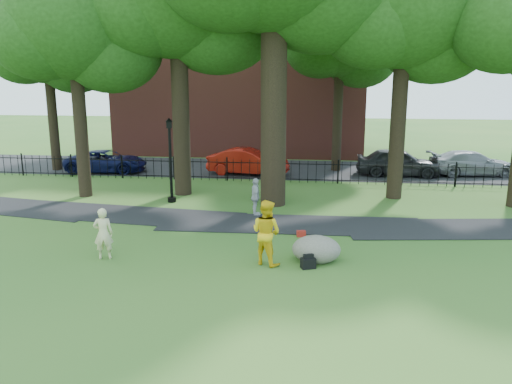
# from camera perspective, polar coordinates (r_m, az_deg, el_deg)

# --- Properties ---
(ground) EXTENTS (120.00, 120.00, 0.00)m
(ground) POSITION_cam_1_polar(r_m,az_deg,el_deg) (15.51, -0.55, -7.65)
(ground) COLOR #2A5B1F
(ground) RESTS_ON ground
(footpath) EXTENTS (36.07, 3.85, 0.03)m
(footpath) POSITION_cam_1_polar(r_m,az_deg,el_deg) (19.11, 4.04, -3.74)
(footpath) COLOR black
(footpath) RESTS_ON ground
(street) EXTENTS (80.00, 7.00, 0.02)m
(street) POSITION_cam_1_polar(r_m,az_deg,el_deg) (30.95, 3.52, 2.60)
(street) COLOR black
(street) RESTS_ON ground
(iron_fence) EXTENTS (44.00, 0.04, 1.20)m
(iron_fence) POSITION_cam_1_polar(r_m,az_deg,el_deg) (26.92, 2.96, 2.39)
(iron_fence) COLOR black
(iron_fence) RESTS_ON ground
(brick_building) EXTENTS (18.00, 8.00, 12.00)m
(brick_building) POSITION_cam_1_polar(r_m,az_deg,el_deg) (38.89, -1.58, 13.55)
(brick_building) COLOR brown
(brick_building) RESTS_ON ground
(tree_row) EXTENTS (26.82, 7.96, 12.42)m
(tree_row) POSITION_cam_1_polar(r_m,az_deg,el_deg) (23.03, 3.80, 19.53)
(tree_row) COLOR black
(tree_row) RESTS_ON ground
(woman) EXTENTS (0.67, 0.53, 1.61)m
(woman) POSITION_cam_1_polar(r_m,az_deg,el_deg) (16.00, -17.05, -4.56)
(woman) COLOR beige
(woman) RESTS_ON ground
(man) EXTENTS (1.20, 1.12, 1.96)m
(man) POSITION_cam_1_polar(r_m,az_deg,el_deg) (14.82, 1.18, -4.63)
(man) COLOR yellow
(man) RESTS_ON ground
(pedestrian) EXTENTS (0.60, 0.97, 1.55)m
(pedestrian) POSITION_cam_1_polar(r_m,az_deg,el_deg) (20.16, -0.06, -0.57)
(pedestrian) COLOR #B0B0B5
(pedestrian) RESTS_ON ground
(boulder) EXTENTS (1.70, 1.45, 0.86)m
(boulder) POSITION_cam_1_polar(r_m,az_deg,el_deg) (15.31, 6.91, -6.32)
(boulder) COLOR slate
(boulder) RESTS_ON ground
(lamppost) EXTENTS (0.38, 0.38, 3.78)m
(lamppost) POSITION_cam_1_polar(r_m,az_deg,el_deg) (22.55, -9.75, 3.46)
(lamppost) COLOR black
(lamppost) RESTS_ON ground
(backpack) EXTENTS (0.48, 0.40, 0.31)m
(backpack) POSITION_cam_1_polar(r_m,az_deg,el_deg) (14.81, 5.98, -8.09)
(backpack) COLOR black
(backpack) RESTS_ON ground
(red_bag) EXTENTS (0.34, 0.24, 0.21)m
(red_bag) POSITION_cam_1_polar(r_m,az_deg,el_deg) (17.68, 5.19, -4.77)
(red_bag) COLOR maroon
(red_bag) RESTS_ON ground
(red_sedan) EXTENTS (4.83, 2.26, 1.53)m
(red_sedan) POSITION_cam_1_polar(r_m,az_deg,el_deg) (29.01, -0.91, 3.48)
(red_sedan) COLOR #9A150B
(red_sedan) RESTS_ON ground
(navy_van) EXTENTS (4.90, 2.57, 1.31)m
(navy_van) POSITION_cam_1_polar(r_m,az_deg,el_deg) (31.12, -16.74, 3.37)
(navy_van) COLOR #0B0F3A
(navy_van) RESTS_ON ground
(grey_car) EXTENTS (4.76, 2.04, 1.60)m
(grey_car) POSITION_cam_1_polar(r_m,az_deg,el_deg) (29.80, 15.94, 3.31)
(grey_car) COLOR black
(grey_car) RESTS_ON ground
(silver_car) EXTENTS (5.09, 2.61, 1.41)m
(silver_car) POSITION_cam_1_polar(r_m,az_deg,el_deg) (31.40, 23.43, 3.03)
(silver_car) COLOR gray
(silver_car) RESTS_ON ground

